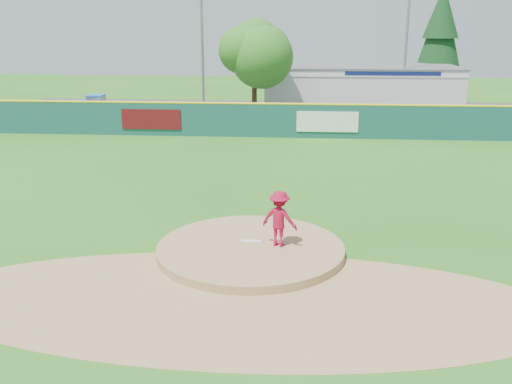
# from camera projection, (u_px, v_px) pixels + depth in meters

# --- Properties ---
(ground) EXTENTS (120.00, 120.00, 0.00)m
(ground) POSITION_uv_depth(u_px,v_px,m) (250.00, 253.00, 16.74)
(ground) COLOR #286B19
(ground) RESTS_ON ground
(pitchers_mound) EXTENTS (5.50, 5.50, 0.50)m
(pitchers_mound) POSITION_uv_depth(u_px,v_px,m) (250.00, 253.00, 16.74)
(pitchers_mound) COLOR #9E774C
(pitchers_mound) RESTS_ON ground
(pitching_rubber) EXTENTS (0.60, 0.15, 0.04)m
(pitching_rubber) POSITION_uv_depth(u_px,v_px,m) (251.00, 241.00, 16.96)
(pitching_rubber) COLOR white
(pitching_rubber) RESTS_ON pitchers_mound
(infield_dirt_arc) EXTENTS (15.40, 15.40, 0.01)m
(infield_dirt_arc) POSITION_uv_depth(u_px,v_px,m) (239.00, 301.00, 13.88)
(infield_dirt_arc) COLOR #9E774C
(infield_dirt_arc) RESTS_ON ground
(parking_lot) EXTENTS (44.00, 16.00, 0.02)m
(parking_lot) POSITION_uv_depth(u_px,v_px,m) (283.00, 115.00, 42.56)
(parking_lot) COLOR #38383A
(parking_lot) RESTS_ON ground
(pitcher) EXTENTS (1.22, 0.95, 1.65)m
(pitcher) POSITION_uv_depth(u_px,v_px,m) (279.00, 219.00, 16.47)
(pitcher) COLOR maroon
(pitcher) RESTS_ON pitchers_mound
(van) EXTENTS (5.46, 3.23, 1.42)m
(van) POSITION_uv_depth(u_px,v_px,m) (219.00, 115.00, 37.47)
(van) COLOR white
(van) RESTS_ON parking_lot
(pool_building_grp) EXTENTS (15.20, 8.20, 3.31)m
(pool_building_grp) POSITION_uv_depth(u_px,v_px,m) (359.00, 86.00, 46.40)
(pool_building_grp) COLOR silver
(pool_building_grp) RESTS_ON ground
(fence_banners) EXTENTS (14.13, 0.04, 1.20)m
(fence_banners) POSITION_uv_depth(u_px,v_px,m) (238.00, 121.00, 33.78)
(fence_banners) COLOR #5C0D11
(fence_banners) RESTS_ON ground
(playground_slide) EXTENTS (1.12, 3.16, 1.74)m
(playground_slide) POSITION_uv_depth(u_px,v_px,m) (96.00, 107.00, 40.17)
(playground_slide) COLOR blue
(playground_slide) RESTS_ON ground
(outfield_fence) EXTENTS (40.00, 0.14, 2.07)m
(outfield_fence) POSITION_uv_depth(u_px,v_px,m) (278.00, 119.00, 33.65)
(outfield_fence) COLOR #164744
(outfield_fence) RESTS_ON ground
(deciduous_tree) EXTENTS (5.60, 5.60, 7.36)m
(deciduous_tree) POSITION_uv_depth(u_px,v_px,m) (254.00, 53.00, 39.52)
(deciduous_tree) COLOR #382314
(deciduous_tree) RESTS_ON ground
(conifer_tree) EXTENTS (4.40, 4.40, 9.50)m
(conifer_tree) POSITION_uv_depth(u_px,v_px,m) (440.00, 36.00, 48.58)
(conifer_tree) COLOR #382314
(conifer_tree) RESTS_ON ground
(light_pole_left) EXTENTS (1.75, 0.25, 11.00)m
(light_pole_left) POSITION_uv_depth(u_px,v_px,m) (202.00, 31.00, 41.32)
(light_pole_left) COLOR gray
(light_pole_left) RESTS_ON ground
(light_pole_right) EXTENTS (1.75, 0.25, 10.00)m
(light_pole_right) POSITION_uv_depth(u_px,v_px,m) (407.00, 38.00, 42.20)
(light_pole_right) COLOR gray
(light_pole_right) RESTS_ON ground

